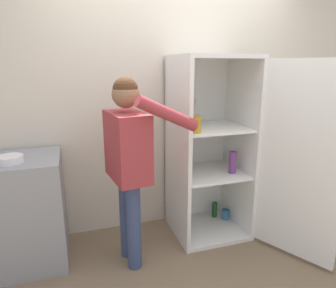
% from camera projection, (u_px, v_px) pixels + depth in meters
% --- Properties ---
extents(ground_plane, '(12.00, 12.00, 0.00)m').
position_uv_depth(ground_plane, '(211.00, 271.00, 2.47)').
color(ground_plane, '#7A664C').
extents(wall_back, '(7.00, 0.06, 2.55)m').
position_uv_depth(wall_back, '(173.00, 103.00, 3.04)').
color(wall_back, beige).
rests_on(wall_back, ground_plane).
extents(refrigerator, '(1.05, 1.28, 1.73)m').
position_uv_depth(refrigerator, '(225.00, 151.00, 2.83)').
color(refrigerator, white).
rests_on(refrigerator, ground_plane).
extents(person, '(0.67, 0.60, 1.56)m').
position_uv_depth(person, '(129.00, 152.00, 2.36)').
color(person, '#384770').
rests_on(person, ground_plane).
extents(counter, '(0.57, 0.61, 0.93)m').
position_uv_depth(counter, '(28.00, 211.00, 2.50)').
color(counter, gray).
rests_on(counter, ground_plane).
extents(bowl, '(0.19, 0.19, 0.06)m').
position_uv_depth(bowl, '(10.00, 159.00, 2.26)').
color(bowl, white).
rests_on(bowl, counter).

